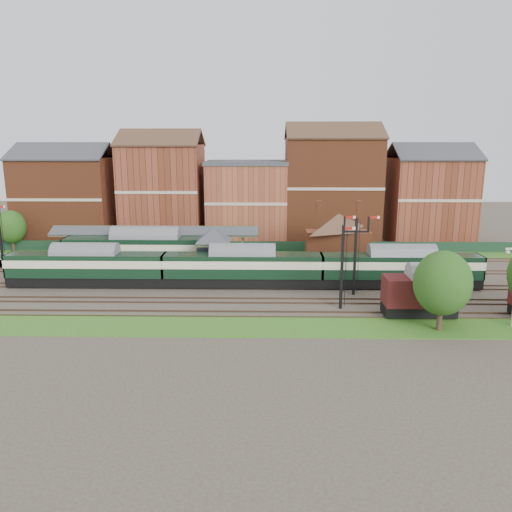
{
  "coord_description": "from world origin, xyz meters",
  "views": [
    {
      "loc": [
        2.84,
        -52.09,
        15.41
      ],
      "look_at": [
        1.83,
        2.0,
        3.0
      ],
      "focal_mm": 35.0,
      "sensor_mm": 36.0,
      "label": 1
    }
  ],
  "objects_px": {
    "semaphore_bracket": "(356,251)",
    "dmu_train": "(243,266)",
    "signal_box": "(214,252)",
    "platform_railcar": "(147,250)",
    "goods_van_a": "(420,293)"
  },
  "relations": [
    {
      "from": "dmu_train",
      "to": "goods_van_a",
      "type": "xyz_separation_m",
      "value": [
        16.3,
        -9.0,
        -0.12
      ]
    },
    {
      "from": "semaphore_bracket",
      "to": "goods_van_a",
      "type": "bearing_deg",
      "value": -54.21
    },
    {
      "from": "semaphore_bracket",
      "to": "goods_van_a",
      "type": "height_order",
      "value": "semaphore_bracket"
    },
    {
      "from": "signal_box",
      "to": "platform_railcar",
      "type": "bearing_deg",
      "value": 159.05
    },
    {
      "from": "semaphore_bracket",
      "to": "dmu_train",
      "type": "relative_size",
      "value": 0.16
    },
    {
      "from": "semaphore_bracket",
      "to": "platform_railcar",
      "type": "distance_m",
      "value": 25.27
    },
    {
      "from": "signal_box",
      "to": "platform_railcar",
      "type": "xyz_separation_m",
      "value": [
        -8.49,
        3.25,
        -0.56
      ]
    },
    {
      "from": "dmu_train",
      "to": "platform_railcar",
      "type": "distance_m",
      "value": 13.58
    },
    {
      "from": "dmu_train",
      "to": "semaphore_bracket",
      "type": "bearing_deg",
      "value": -12.15
    },
    {
      "from": "signal_box",
      "to": "platform_railcar",
      "type": "height_order",
      "value": "signal_box"
    },
    {
      "from": "dmu_train",
      "to": "platform_railcar",
      "type": "height_order",
      "value": "platform_railcar"
    },
    {
      "from": "signal_box",
      "to": "goods_van_a",
      "type": "height_order",
      "value": "signal_box"
    },
    {
      "from": "signal_box",
      "to": "dmu_train",
      "type": "bearing_deg",
      "value": -43.48
    },
    {
      "from": "signal_box",
      "to": "goods_van_a",
      "type": "distance_m",
      "value": 23.24
    },
    {
      "from": "goods_van_a",
      "to": "dmu_train",
      "type": "bearing_deg",
      "value": 151.09
    }
  ]
}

